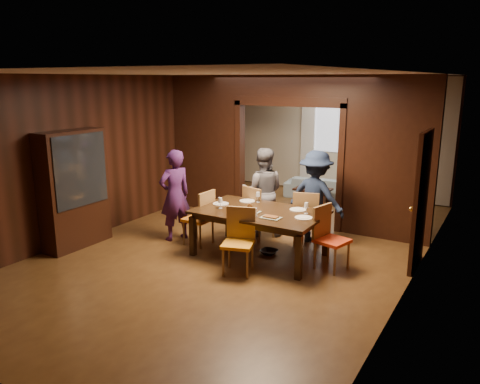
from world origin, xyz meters
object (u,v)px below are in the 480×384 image
Objects in this scene: coffee_table at (313,197)px; chair_right at (332,239)px; chair_far_l at (260,212)px; person_navy at (316,197)px; sofa at (322,187)px; dining_table at (259,233)px; chair_left at (198,217)px; person_purple at (175,195)px; person_grey at (263,192)px; chair_far_r at (307,217)px; chair_near at (238,242)px; hutch at (74,189)px.

chair_right reaches higher than coffee_table.
coffee_table is at bearing -73.47° from chair_far_l.
sofa is (-1.05, 3.07, -0.56)m from person_navy.
chair_left reaches higher than dining_table.
person_purple is at bearing -87.89° from chair_left.
person_grey reaches higher than chair_left.
chair_right is 1.78m from chair_far_l.
chair_left is at bearing 30.56° from person_grey.
person_grey is 0.99× the size of person_navy.
person_grey is 1.67× the size of chair_far_l.
chair_far_r is (-0.76, 0.84, 0.00)m from chair_right.
chair_far_l is at bearing -89.70° from coffee_table.
person_navy reaches higher than sofa.
person_navy is 1.97m from chair_near.
chair_near is at bearing 87.88° from sofa.
person_grey is at bearing -19.82° from chair_far_r.
person_purple is 0.82× the size of hutch.
hutch reaches higher than sofa.
chair_left is at bearing 72.25° from sofa.
person_purple reaches higher than person_grey.
coffee_table is 0.82× the size of chair_far_l.
dining_table is at bearing 22.09° from hutch.
hutch reaches higher than person_navy.
chair_near is 3.07m from hutch.
chair_far_l reaches higher than dining_table.
coffee_table is (-0.95, 2.26, -0.62)m from person_navy.
person_purple reaches higher than dining_table.
chair_far_r is 1.00× the size of chair_near.
chair_right is at bearing 95.10° from chair_left.
coffee_table is 3.51m from chair_left.
chair_right is (2.39, 0.12, 0.00)m from chair_left.
chair_left reaches higher than coffee_table.
chair_far_r reaches higher than sofa.
chair_far_r is 0.48× the size of hutch.
chair_near is (-0.45, -1.89, -0.33)m from person_navy.
sofa reaches higher than coffee_table.
person_grey is at bearing 147.73° from chair_left.
chair_near reaches higher than sofa.
chair_right is (1.68, -0.92, -0.32)m from person_grey.
person_navy reaches higher than dining_table.
dining_table is 2.09× the size of chair_near.
chair_far_l reaches higher than coffee_table.
chair_left is 1.13m from chair_far_l.
person_purple is 1.54m from chair_far_l.
hutch is (-3.38, -2.09, 0.52)m from chair_far_r.
chair_far_l is (1.26, 0.83, -0.33)m from person_purple.
person_grey is 1.30m from chair_left.
chair_right is at bearing 115.61° from person_purple.
hutch reaches higher than chair_left.
sofa is 4.28m from chair_left.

